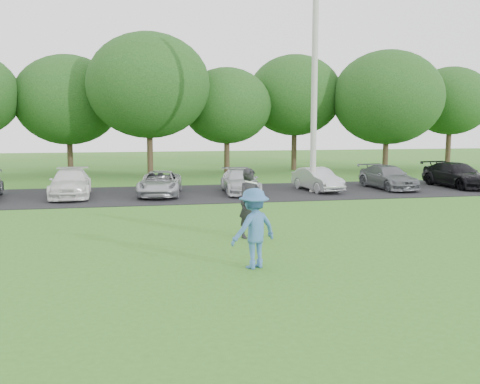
# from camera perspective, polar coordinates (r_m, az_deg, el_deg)

# --- Properties ---
(ground) EXTENTS (100.00, 100.00, 0.00)m
(ground) POSITION_cam_1_polar(r_m,az_deg,el_deg) (12.29, 3.22, -8.11)
(ground) COLOR #33691E
(ground) RESTS_ON ground
(parking_lot) EXTENTS (32.00, 6.50, 0.03)m
(parking_lot) POSITION_cam_1_polar(r_m,az_deg,el_deg) (24.85, -4.28, -0.16)
(parking_lot) COLOR black
(parking_lot) RESTS_ON ground
(utility_pole) EXTENTS (0.28, 0.28, 10.67)m
(utility_pole) POSITION_cam_1_polar(r_m,az_deg,el_deg) (25.35, 7.95, 11.99)
(utility_pole) COLOR #AAAAA4
(utility_pole) RESTS_ON ground
(frisbee_player) EXTENTS (1.36, 1.12, 2.04)m
(frisbee_player) POSITION_cam_1_polar(r_m,az_deg,el_deg) (12.10, 1.49, -3.89)
(frisbee_player) COLOR #37649B
(frisbee_player) RESTS_ON ground
(camera_bystander) EXTENTS (0.86, 0.72, 2.00)m
(camera_bystander) POSITION_cam_1_polar(r_m,az_deg,el_deg) (15.26, 1.08, -1.19)
(camera_bystander) COLOR black
(camera_bystander) RESTS_ON ground
(parked_cars) EXTENTS (28.50, 4.68, 1.23)m
(parked_cars) POSITION_cam_1_polar(r_m,az_deg,el_deg) (24.56, -5.76, 1.13)
(parked_cars) COLOR #53565B
(parked_cars) RESTS_ON parking_lot
(tree_row) EXTENTS (42.39, 9.85, 8.64)m
(tree_row) POSITION_cam_1_polar(r_m,az_deg,el_deg) (34.55, -3.84, 10.11)
(tree_row) COLOR #38281C
(tree_row) RESTS_ON ground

